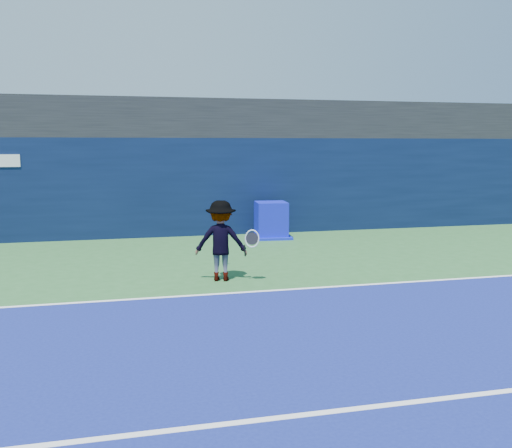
% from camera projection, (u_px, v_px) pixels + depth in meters
% --- Properties ---
extents(ground, '(80.00, 80.00, 0.00)m').
position_uv_depth(ground, '(279.00, 347.00, 7.92)').
color(ground, '#2B5F2D').
rests_on(ground, ground).
extents(baseline, '(24.00, 0.10, 0.01)m').
position_uv_depth(baseline, '(235.00, 293.00, 10.81)').
color(baseline, white).
rests_on(baseline, ground).
extents(service_line, '(24.00, 0.10, 0.01)m').
position_uv_depth(service_line, '(331.00, 412.00, 6.00)').
color(service_line, white).
rests_on(service_line, ground).
extents(stadium_band, '(36.00, 3.00, 1.20)m').
position_uv_depth(stadium_band, '(182.00, 120.00, 18.49)').
color(stadium_band, black).
rests_on(stadium_band, back_wall_assembly).
extents(back_wall_assembly, '(36.00, 1.03, 3.00)m').
position_uv_depth(back_wall_assembly, '(186.00, 186.00, 17.82)').
color(back_wall_assembly, '#091433').
rests_on(back_wall_assembly, ground).
extents(equipment_cart, '(1.23, 1.23, 1.09)m').
position_uv_depth(equipment_cart, '(271.00, 221.00, 17.21)').
color(equipment_cart, '#0D13BC').
rests_on(equipment_cart, ground).
extents(tennis_player, '(1.34, 0.87, 1.67)m').
position_uv_depth(tennis_player, '(221.00, 241.00, 11.76)').
color(tennis_player, white).
rests_on(tennis_player, ground).
extents(tennis_ball, '(0.07, 0.07, 0.07)m').
position_uv_depth(tennis_ball, '(220.00, 222.00, 12.92)').
color(tennis_ball, '#C3F51B').
rests_on(tennis_ball, ground).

